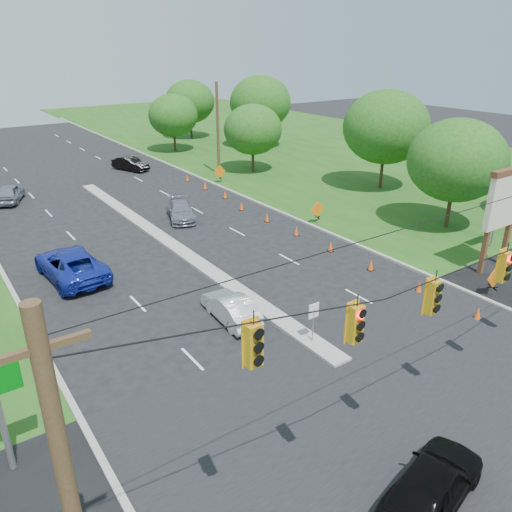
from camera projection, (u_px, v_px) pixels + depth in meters
ground at (421, 420)px, 17.94m from camera, size 160.00×160.00×0.00m
grass_right at (452, 180)px, 48.74m from camera, size 40.00×160.00×0.06m
cross_street at (421, 420)px, 17.94m from camera, size 160.00×14.00×0.02m
curb_right at (225, 189)px, 45.85m from camera, size 0.25×110.00×0.16m
median at (167, 242)px, 33.77m from camera, size 1.00×34.00×0.18m
median_sign at (313, 315)px, 21.88m from camera, size 0.55×0.06×2.05m
signal_span at (468, 311)px, 15.19m from camera, size 25.60×0.32×9.00m
utility_pole_far_right at (218, 130)px, 49.09m from camera, size 0.28×0.28×9.00m
pylon_sign at (503, 203)px, 28.52m from camera, size 5.90×2.30×6.12m
cone_0 at (478, 313)px, 24.26m from camera, size 0.32×0.32×0.70m
cone_1 at (419, 287)px, 26.90m from camera, size 0.32×0.32×0.70m
cone_2 at (371, 265)px, 29.54m from camera, size 0.32×0.32×0.70m
cone_3 at (331, 246)px, 32.17m from camera, size 0.32×0.32×0.70m
cone_4 at (296, 231)px, 34.81m from camera, size 0.32×0.32×0.70m
cone_5 at (267, 217)px, 37.45m from camera, size 0.32×0.32×0.70m
cone_6 at (241, 206)px, 40.09m from camera, size 0.32×0.32×0.70m
cone_7 at (225, 195)px, 43.04m from camera, size 0.32×0.32×0.70m
cone_8 at (205, 186)px, 45.68m from camera, size 0.32×0.32×0.70m
cone_9 at (187, 178)px, 48.32m from camera, size 0.32×0.32×0.70m
work_sign_0 at (494, 278)px, 26.18m from camera, size 1.27×0.58×1.37m
work_sign_1 at (318, 210)px, 36.73m from camera, size 1.27×0.58×1.37m
work_sign_2 at (220, 172)px, 47.29m from camera, size 1.27×0.58×1.37m
tree_7 at (457, 160)px, 34.45m from camera, size 6.72×6.72×7.84m
tree_8 at (386, 127)px, 43.84m from camera, size 7.56×7.56×8.82m
tree_9 at (253, 130)px, 50.23m from camera, size 5.88×5.88×6.86m
tree_10 at (260, 102)px, 61.47m from camera, size 7.56×7.56×8.82m
tree_11 at (190, 102)px, 67.91m from camera, size 6.72×6.72×7.84m
tree_12 at (173, 115)px, 59.74m from camera, size 5.88×5.88×6.86m
black_sedan at (432, 484)px, 14.44m from camera, size 4.69×2.72×1.50m
white_sedan at (231, 308)px, 24.17m from camera, size 1.64×4.05×1.31m
blue_pickup at (71, 264)px, 28.41m from camera, size 3.16×6.22×1.68m
silver_car_far at (181, 211)px, 37.97m from camera, size 3.29×4.90×1.32m
silver_car_oncoming at (9, 193)px, 41.96m from camera, size 3.35×4.81×1.52m
dark_car_receding at (130, 164)px, 52.34m from camera, size 2.98×4.51×1.40m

